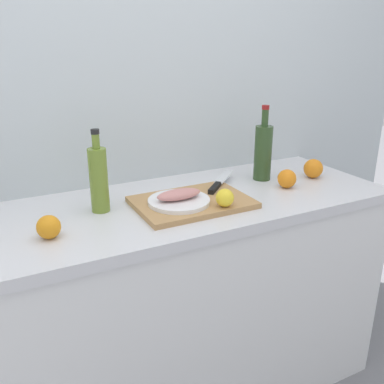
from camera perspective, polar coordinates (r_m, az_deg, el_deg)
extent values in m
cube|color=silver|center=(1.74, -11.81, 12.11)|extent=(3.20, 0.05, 2.50)
cube|color=white|center=(1.76, -6.82, -16.59)|extent=(2.00, 0.58, 0.86)
cube|color=silver|center=(1.54, -7.50, -3.00)|extent=(2.00, 0.60, 0.04)
cube|color=tan|center=(1.55, 0.00, -1.39)|extent=(0.41, 0.29, 0.02)
cylinder|color=white|center=(1.52, -1.76, -1.23)|extent=(0.22, 0.22, 0.01)
ellipsoid|color=tan|center=(1.51, -1.77, -0.33)|extent=(0.17, 0.07, 0.04)
cube|color=silver|center=(1.78, 4.30, 2.05)|extent=(0.15, 0.15, 0.00)
cube|color=black|center=(1.65, 2.99, 0.59)|extent=(0.09, 0.09, 0.02)
sphere|color=yellow|center=(1.48, 4.42, -0.78)|extent=(0.06, 0.06, 0.06)
cylinder|color=olive|center=(1.50, -12.40, 1.53)|extent=(0.06, 0.06, 0.23)
cylinder|color=olive|center=(1.47, -12.79, 6.66)|extent=(0.03, 0.03, 0.05)
cylinder|color=black|center=(1.46, -12.89, 7.92)|extent=(0.03, 0.03, 0.02)
cylinder|color=#2D4723|center=(1.84, 9.50, 5.16)|extent=(0.07, 0.07, 0.23)
cylinder|color=#2D4723|center=(1.80, 9.78, 9.79)|extent=(0.03, 0.03, 0.07)
cylinder|color=maroon|center=(1.80, 9.86, 11.14)|extent=(0.03, 0.03, 0.02)
sphere|color=orange|center=(1.92, 15.96, 3.05)|extent=(0.08, 0.08, 0.08)
sphere|color=orange|center=(1.36, -18.68, -4.47)|extent=(0.07, 0.07, 0.07)
sphere|color=orange|center=(1.77, 12.62, 1.76)|extent=(0.08, 0.08, 0.08)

